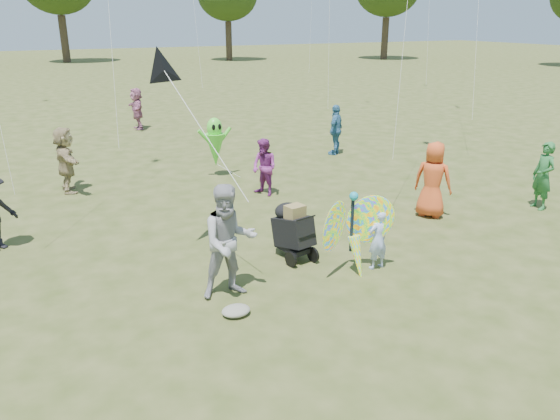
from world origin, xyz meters
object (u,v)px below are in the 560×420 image
Objects in this scene: crowd_d at (66,160)px; crowd_f at (543,176)px; jogging_stroller at (292,227)px; adult_man at (229,242)px; crowd_j at (137,109)px; butterfly_kite at (354,233)px; alien_kite at (215,144)px; crowd_c at (336,130)px; crowd_a at (433,180)px; child_girl at (378,239)px; crowd_e at (264,167)px.

crowd_f is at bearing -122.88° from crowd_d.
crowd_f is at bearing -13.16° from jogging_stroller.
crowd_j is at bearing 87.95° from adult_man.
alien_kite is at bearing 89.88° from butterfly_kite.
crowd_c is 8.64m from jogging_stroller.
jogging_stroller is (-3.98, -0.60, -0.28)m from crowd_a.
crowd_a reaches higher than jogging_stroller.
adult_man is 8.42m from crowd_f.
child_girl reaches higher than jogging_stroller.
crowd_c is at bearing -157.93° from crowd_f.
adult_man is at bearing -163.03° from jogging_stroller.
adult_man is 5.50m from crowd_e.
jogging_stroller is at bearing -96.24° from alien_kite.
child_girl is 1.04× the size of jogging_stroller.
crowd_c reaches higher than butterfly_kite.
butterfly_kite is at bearing -26.50° from crowd_e.
crowd_a is at bearing -58.48° from alien_kite.
crowd_c reaches higher than child_girl.
alien_kite reaches higher than crowd_j.
child_girl is at bearing -20.48° from crowd_e.
crowd_e is at bearing 83.73° from butterfly_kite.
adult_man is 2.31m from butterfly_kite.
crowd_f is 6.74m from jogging_stroller.
adult_man reaches higher than child_girl.
child_girl is 0.77× the size of crowd_e.
crowd_a is 1.61× the size of jogging_stroller.
jogging_stroller is at bearing 3.44° from crowd_j.
adult_man reaches higher than butterfly_kite.
child_girl is at bearing 7.83° from crowd_j.
butterfly_kite reaches higher than crowd_e.
butterfly_kite reaches higher than child_girl.
crowd_d is 1.01× the size of alien_kite.
crowd_d reaches higher than crowd_f.
jogging_stroller is (-5.27, -6.84, -0.23)m from crowd_c.
crowd_c is (6.92, 7.75, -0.13)m from adult_man.
adult_man is at bearing 10.04° from crowd_c.
crowd_c is 7.17m from crowd_f.
child_girl is 8.83m from crowd_d.
alien_kite is at bearing 173.22° from crowd_e.
butterfly_kite is (-3.34, -1.74, -0.10)m from crowd_a.
butterfly_kite is (-0.54, -4.95, 0.04)m from crowd_e.
crowd_c is 5.09m from crowd_e.
child_girl is 8.99m from crowd_c.
crowd_j is 8.31m from alien_kite.
crowd_d is at bearing -139.92° from crowd_e.
crowd_c is 9.00m from crowd_j.
butterfly_kite is (-6.09, -0.97, -0.04)m from crowd_f.
alien_kite reaches higher than crowd_f.
crowd_d is at bearing 106.09° from jogging_stroller.
crowd_j reaches higher than butterfly_kite.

